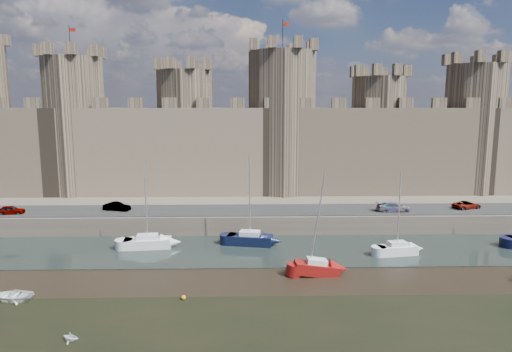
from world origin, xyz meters
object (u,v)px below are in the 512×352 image
object	(u,v)px
sailboat_2	(397,248)
sailboat_4	(317,267)
car_3	(467,205)
sailboat_1	(250,239)
car_2	(394,207)
sailboat_0	(148,242)
car_0	(11,210)
car_1	(117,207)

from	to	relation	value
sailboat_2	sailboat_4	bearing A→B (deg)	-159.03
car_3	sailboat_1	bearing A→B (deg)	88.53
car_2	sailboat_0	size ratio (longest dim) A/B	0.45
car_2	sailboat_2	world-z (taller)	sailboat_2
sailboat_0	sailboat_2	xyz separation A→B (m)	(29.05, -3.12, -0.02)
car_0	sailboat_2	world-z (taller)	sailboat_2
car_1	sailboat_4	bearing A→B (deg)	-112.10
sailboat_2	sailboat_4	xyz separation A→B (m)	(-10.13, -5.84, -0.01)
sailboat_1	sailboat_2	bearing A→B (deg)	-2.97
car_2	sailboat_4	distance (m)	21.26
car_0	sailboat_1	size ratio (longest dim) A/B	0.33
car_2	sailboat_4	bearing A→B (deg)	142.65
sailboat_2	sailboat_4	world-z (taller)	sailboat_4
sailboat_1	sailboat_4	world-z (taller)	sailboat_1
car_0	sailboat_1	bearing A→B (deg)	-108.21
car_0	car_2	xyz separation A→B (m)	(51.69, 0.34, 0.07)
car_1	sailboat_2	distance (m)	37.17
car_2	sailboat_0	bearing A→B (deg)	104.36
car_3	sailboat_1	size ratio (longest dim) A/B	0.37
sailboat_4	car_3	bearing A→B (deg)	33.43
car_3	sailboat_0	size ratio (longest dim) A/B	0.39
sailboat_0	car_0	bearing A→B (deg)	153.79
sailboat_2	sailboat_1	bearing A→B (deg)	157.35
car_0	car_1	size ratio (longest dim) A/B	0.96
car_0	sailboat_4	world-z (taller)	sailboat_4
car_1	sailboat_4	world-z (taller)	sailboat_4
car_1	car_2	xyz separation A→B (m)	(38.05, -1.35, 0.06)
car_0	sailboat_1	xyz separation A→B (m)	(31.92, -6.30, -2.26)
sailboat_0	sailboat_1	xyz separation A→B (m)	(12.25, 0.96, 0.04)
car_1	sailboat_1	distance (m)	20.08
car_1	sailboat_0	bearing A→B (deg)	-132.45
sailboat_2	sailboat_4	size ratio (longest dim) A/B	0.91
car_0	car_2	size ratio (longest dim) A/B	0.77
sailboat_4	car_2	bearing A→B (deg)	48.04
sailboat_0	car_3	bearing A→B (deg)	6.07
car_1	sailboat_2	xyz separation A→B (m)	(35.08, -12.08, -2.33)
car_3	sailboat_2	distance (m)	18.62
car_0	sailboat_2	size ratio (longest dim) A/B	0.37
car_0	sailboat_0	distance (m)	21.10
car_3	sailboat_2	bearing A→B (deg)	115.13
sailboat_0	sailboat_4	bearing A→B (deg)	-31.30
sailboat_1	sailboat_4	distance (m)	11.96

